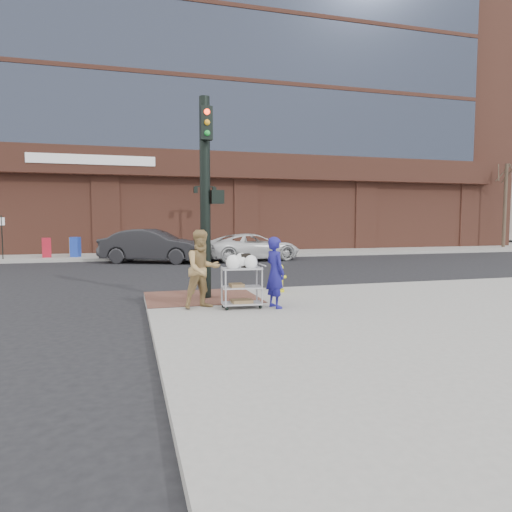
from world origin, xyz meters
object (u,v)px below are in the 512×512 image
object	(u,v)px
lamp_post	(205,211)
pedestrian_tan	(202,269)
woman_blue	(275,272)
sedan_dark	(153,246)
fire_hydrant	(280,278)
utility_cart	(242,283)
minivan_white	(252,247)
traffic_signal_pole	(206,192)

from	to	relation	value
lamp_post	pedestrian_tan	distance (m)	16.83
woman_blue	sedan_dark	size ratio (longest dim) A/B	0.32
pedestrian_tan	fire_hydrant	xyz separation A→B (m)	(2.41, 1.73, -0.49)
pedestrian_tan	fire_hydrant	bearing A→B (deg)	18.77
lamp_post	fire_hydrant	size ratio (longest dim) A/B	5.21
lamp_post	fire_hydrant	xyz separation A→B (m)	(-0.38, -14.79, -2.08)
fire_hydrant	woman_blue	bearing A→B (deg)	-111.32
lamp_post	pedestrian_tan	xyz separation A→B (m)	(-2.79, -16.52, -1.59)
utility_cart	woman_blue	bearing A→B (deg)	-11.57
minivan_white	utility_cart	xyz separation A→B (m)	(-3.85, -13.19, 0.00)
traffic_signal_pole	pedestrian_tan	xyz separation A→B (m)	(-0.32, -1.29, -1.80)
minivan_white	pedestrian_tan	bearing A→B (deg)	150.84
minivan_white	woman_blue	bearing A→B (deg)	157.63
woman_blue	sedan_dark	distance (m)	13.55
lamp_post	pedestrian_tan	size ratio (longest dim) A/B	2.28
traffic_signal_pole	fire_hydrant	xyz separation A→B (m)	(2.09, 0.44, -2.29)
sedan_dark	pedestrian_tan	bearing A→B (deg)	-155.57
pedestrian_tan	fire_hydrant	distance (m)	3.01
traffic_signal_pole	sedan_dark	xyz separation A→B (m)	(-0.73, 11.71, -2.00)
sedan_dark	woman_blue	bearing A→B (deg)	-148.93
lamp_post	traffic_signal_pole	bearing A→B (deg)	-99.24
traffic_signal_pole	fire_hydrant	distance (m)	3.13
traffic_signal_pole	utility_cart	world-z (taller)	traffic_signal_pole
utility_cart	pedestrian_tan	bearing A→B (deg)	163.77
woman_blue	pedestrian_tan	distance (m)	1.63
lamp_post	sedan_dark	bearing A→B (deg)	-132.41
utility_cart	lamp_post	bearing A→B (deg)	83.36
minivan_white	lamp_post	bearing A→B (deg)	18.67
lamp_post	traffic_signal_pole	xyz separation A→B (m)	(-2.48, -15.23, 0.21)
traffic_signal_pole	lamp_post	bearing A→B (deg)	80.76
traffic_signal_pole	fire_hydrant	world-z (taller)	traffic_signal_pole
pedestrian_tan	minivan_white	size ratio (longest dim) A/B	0.35
minivan_white	fire_hydrant	xyz separation A→B (m)	(-2.28, -11.21, -0.16)
minivan_white	utility_cart	world-z (taller)	minivan_white
woman_blue	traffic_signal_pole	bearing A→B (deg)	21.55
sedan_dark	minivan_white	size ratio (longest dim) A/B	1.00
lamp_post	utility_cart	size ratio (longest dim) A/B	3.26
pedestrian_tan	minivan_white	distance (m)	13.77
minivan_white	fire_hydrant	world-z (taller)	minivan_white
sedan_dark	fire_hydrant	distance (m)	11.63
fire_hydrant	sedan_dark	bearing A→B (deg)	104.08
minivan_white	utility_cart	size ratio (longest dim) A/B	4.13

